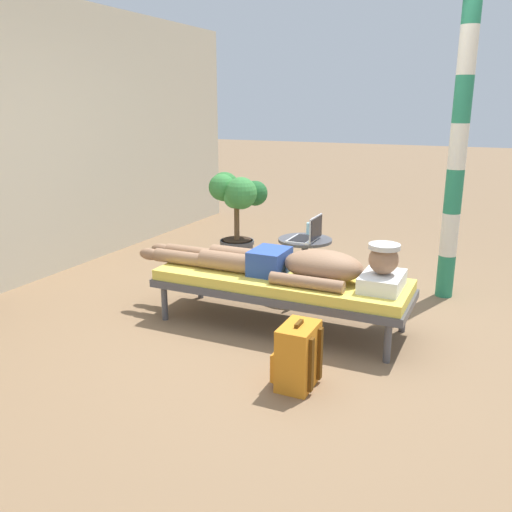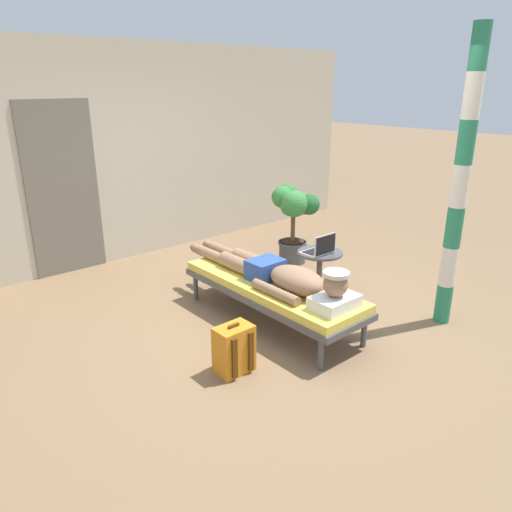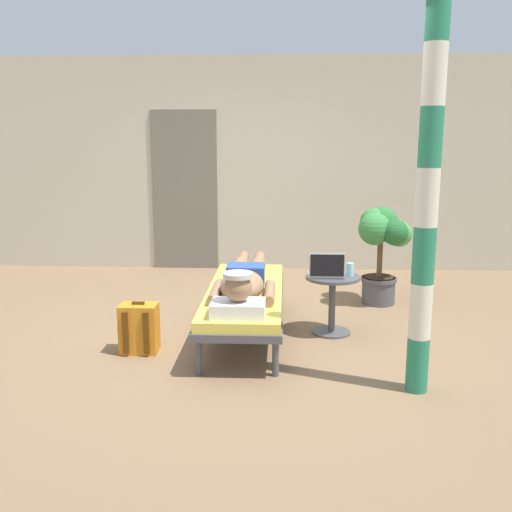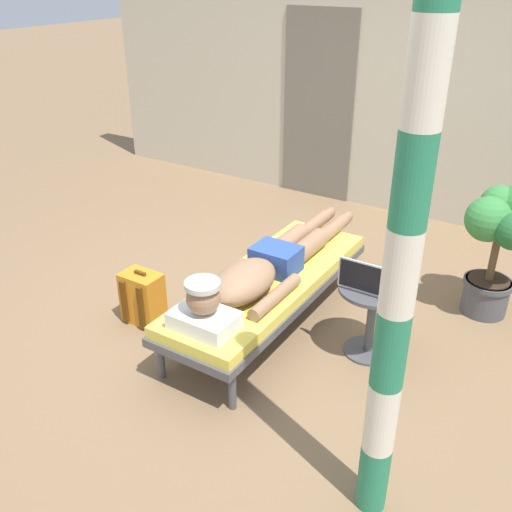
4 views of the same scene
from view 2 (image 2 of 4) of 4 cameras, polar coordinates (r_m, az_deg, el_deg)
ground_plane at (r=4.78m, az=1.19°, el=-7.86°), size 40.00×40.00×0.00m
house_wall_back at (r=6.61m, az=-14.52°, el=11.59°), size 7.60×0.20×2.70m
house_door_panel at (r=6.20m, az=-21.66°, el=7.23°), size 0.84×0.03×2.04m
lounge_chair at (r=4.68m, az=1.87°, el=-3.80°), size 0.66×1.99×0.42m
person_reclining at (r=4.55m, az=2.79°, el=-2.19°), size 0.53×2.17×0.33m
side_table at (r=5.24m, az=7.44°, el=-1.22°), size 0.48×0.48×0.52m
laptop at (r=5.09m, az=7.52°, el=0.85°), size 0.31×0.24×0.23m
drink_glass at (r=5.28m, az=8.55°, el=1.48°), size 0.06×0.06×0.11m
backpack at (r=3.97m, az=-2.63°, el=-10.88°), size 0.30×0.26×0.42m
potted_plant at (r=6.18m, az=4.40°, el=5.08°), size 0.56×0.61×0.99m
porch_post at (r=4.74m, az=22.75°, el=7.56°), size 0.15×0.15×2.68m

